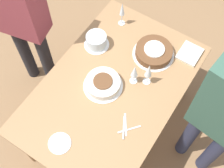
% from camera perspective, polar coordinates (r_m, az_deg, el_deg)
% --- Properties ---
extents(ground_plane, '(12.00, 12.00, 0.00)m').
position_cam_1_polar(ground_plane, '(2.99, 0.00, -7.15)').
color(ground_plane, '#8E6B47').
extents(dining_table, '(1.46, 0.95, 0.73)m').
position_cam_1_polar(dining_table, '(2.41, 0.00, -1.76)').
color(dining_table, '#9E754C').
rests_on(dining_table, ground_plane).
extents(cake_center_white, '(0.30, 0.30, 0.08)m').
position_cam_1_polar(cake_center_white, '(2.29, -1.66, 0.06)').
color(cake_center_white, white).
rests_on(cake_center_white, dining_table).
extents(cake_front_chocolate, '(0.33, 0.33, 0.08)m').
position_cam_1_polar(cake_front_chocolate, '(2.46, 7.65, 5.84)').
color(cake_front_chocolate, white).
rests_on(cake_front_chocolate, dining_table).
extents(cake_back_decorated, '(0.20, 0.20, 0.11)m').
position_cam_1_polar(cake_back_decorated, '(2.48, -2.87, 7.90)').
color(cake_back_decorated, white).
rests_on(cake_back_decorated, dining_table).
extents(wine_glass_near, '(0.06, 0.06, 0.23)m').
position_cam_1_polar(wine_glass_near, '(2.22, 6.72, 2.39)').
color(wine_glass_near, silver).
rests_on(wine_glass_near, dining_table).
extents(wine_glass_far, '(0.06, 0.06, 0.24)m').
position_cam_1_polar(wine_glass_far, '(2.54, 1.86, 13.35)').
color(wine_glass_far, silver).
rests_on(wine_glass_far, dining_table).
extents(wine_glass_extra, '(0.06, 0.06, 0.20)m').
position_cam_1_polar(wine_glass_extra, '(2.23, 4.15, 2.28)').
color(wine_glass_extra, silver).
rests_on(wine_glass_extra, dining_table).
extents(dessert_plate_left, '(0.16, 0.16, 0.01)m').
position_cam_1_polar(dessert_plate_left, '(2.18, -9.55, -10.64)').
color(dessert_plate_left, silver).
rests_on(dessert_plate_left, dining_table).
extents(fork_pile, '(0.18, 0.15, 0.01)m').
position_cam_1_polar(fork_pile, '(2.19, 2.61, -7.88)').
color(fork_pile, silver).
rests_on(fork_pile, dining_table).
extents(napkin_stack, '(0.19, 0.16, 0.02)m').
position_cam_1_polar(napkin_stack, '(2.54, 14.01, 5.41)').
color(napkin_stack, silver).
rests_on(napkin_stack, dining_table).
extents(person_watching, '(0.30, 0.44, 1.63)m').
position_cam_1_polar(person_watching, '(2.51, -16.74, 12.59)').
color(person_watching, '#232328').
rests_on(person_watching, ground_plane).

